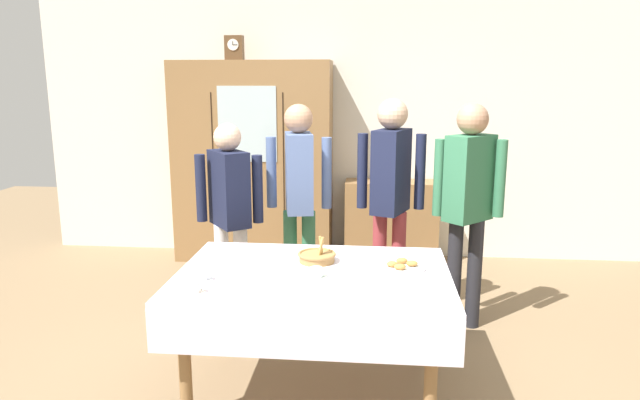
# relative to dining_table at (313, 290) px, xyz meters

# --- Properties ---
(ground_plane) EXTENTS (12.00, 12.00, 0.00)m
(ground_plane) POSITION_rel_dining_table_xyz_m (0.00, 0.24, -0.66)
(ground_plane) COLOR #846B4C
(ground_plane) RESTS_ON ground
(back_wall) EXTENTS (6.40, 0.10, 2.70)m
(back_wall) POSITION_rel_dining_table_xyz_m (0.00, 2.89, 0.69)
(back_wall) COLOR silver
(back_wall) RESTS_ON ground
(dining_table) EXTENTS (1.60, 1.13, 0.75)m
(dining_table) POSITION_rel_dining_table_xyz_m (0.00, 0.00, 0.00)
(dining_table) COLOR olive
(dining_table) RESTS_ON ground
(wall_cabinet) EXTENTS (1.61, 0.46, 2.05)m
(wall_cabinet) POSITION_rel_dining_table_xyz_m (-0.90, 2.59, 0.37)
(wall_cabinet) COLOR olive
(wall_cabinet) RESTS_ON ground
(mantel_clock) EXTENTS (0.18, 0.11, 0.24)m
(mantel_clock) POSITION_rel_dining_table_xyz_m (-1.06, 2.59, 1.51)
(mantel_clock) COLOR brown
(mantel_clock) RESTS_ON wall_cabinet
(bookshelf_low) EXTENTS (0.95, 0.35, 0.84)m
(bookshelf_low) POSITION_rel_dining_table_xyz_m (0.53, 2.64, -0.24)
(bookshelf_low) COLOR olive
(bookshelf_low) RESTS_ON ground
(book_stack) EXTENTS (0.18, 0.20, 0.07)m
(book_stack) POSITION_rel_dining_table_xyz_m (0.53, 2.64, 0.22)
(book_stack) COLOR #99332D
(book_stack) RESTS_ON bookshelf_low
(tea_cup_near_left) EXTENTS (0.13, 0.13, 0.06)m
(tea_cup_near_left) POSITION_rel_dining_table_xyz_m (-0.60, -0.37, 0.13)
(tea_cup_near_left) COLOR white
(tea_cup_near_left) RESTS_ON dining_table
(tea_cup_near_right) EXTENTS (0.13, 0.13, 0.06)m
(tea_cup_near_right) POSITION_rel_dining_table_xyz_m (-0.61, -0.17, 0.13)
(tea_cup_near_right) COLOR white
(tea_cup_near_right) RESTS_ON dining_table
(tea_cup_center) EXTENTS (0.13, 0.13, 0.06)m
(tea_cup_center) POSITION_rel_dining_table_xyz_m (0.03, -0.07, 0.13)
(tea_cup_center) COLOR silver
(tea_cup_center) RESTS_ON dining_table
(bread_basket) EXTENTS (0.24, 0.24, 0.16)m
(bread_basket) POSITION_rel_dining_table_xyz_m (-0.00, 0.23, 0.13)
(bread_basket) COLOR #9E7542
(bread_basket) RESTS_ON dining_table
(pastry_plate) EXTENTS (0.28, 0.28, 0.05)m
(pastry_plate) POSITION_rel_dining_table_xyz_m (0.52, 0.15, 0.11)
(pastry_plate) COLOR white
(pastry_plate) RESTS_ON dining_table
(spoon_near_left) EXTENTS (0.12, 0.02, 0.01)m
(spoon_near_left) POSITION_rel_dining_table_xyz_m (0.24, -0.14, 0.10)
(spoon_near_left) COLOR silver
(spoon_near_left) RESTS_ON dining_table
(spoon_front_edge) EXTENTS (0.12, 0.02, 0.01)m
(spoon_front_edge) POSITION_rel_dining_table_xyz_m (-0.51, 0.32, 0.10)
(spoon_front_edge) COLOR silver
(spoon_front_edge) RESTS_ON dining_table
(person_near_right_end) EXTENTS (0.52, 0.39, 1.68)m
(person_near_right_end) POSITION_rel_dining_table_xyz_m (-0.25, 1.26, 0.37)
(person_near_right_end) COLOR #33704C
(person_near_right_end) RESTS_ON ground
(person_beside_shelf) EXTENTS (0.52, 0.41, 1.73)m
(person_beside_shelf) POSITION_rel_dining_table_xyz_m (0.47, 1.20, 0.40)
(person_beside_shelf) COLOR #933338
(person_beside_shelf) RESTS_ON ground
(person_behind_table_right) EXTENTS (0.52, 0.39, 1.70)m
(person_behind_table_right) POSITION_rel_dining_table_xyz_m (1.04, 1.05, 0.38)
(person_behind_table_right) COLOR #232328
(person_behind_table_right) RESTS_ON ground
(person_behind_table_left) EXTENTS (0.52, 0.41, 1.55)m
(person_behind_table_left) POSITION_rel_dining_table_xyz_m (-0.75, 1.02, 0.28)
(person_behind_table_left) COLOR silver
(person_behind_table_left) RESTS_ON ground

